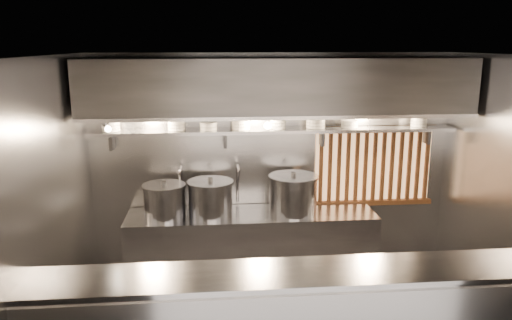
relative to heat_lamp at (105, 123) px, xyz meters
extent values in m
plane|color=black|center=(1.90, -0.85, 0.73)|extent=(4.50, 4.50, 0.00)
plane|color=gray|center=(1.90, 0.65, -0.67)|extent=(4.50, 0.00, 4.50)
plane|color=gray|center=(-0.35, -0.85, -0.67)|extent=(0.00, 3.00, 3.00)
plane|color=gray|center=(4.15, -0.85, -0.67)|extent=(0.00, 3.00, 3.00)
cube|color=#95959A|center=(1.90, -1.80, -0.95)|extent=(4.50, 0.56, 0.03)
cube|color=#95959A|center=(1.60, 0.28, -1.62)|extent=(3.00, 0.70, 0.90)
cube|color=#95959A|center=(1.90, 0.47, -0.19)|extent=(4.40, 0.34, 0.04)
cube|color=#2D2D30|center=(1.90, 0.25, 0.36)|extent=(4.40, 0.80, 0.65)
cube|color=#95959A|center=(1.90, -0.15, 0.05)|extent=(4.40, 0.03, 0.04)
cube|color=#FFB872|center=(3.20, 0.63, -0.69)|extent=(1.50, 0.02, 0.92)
cube|color=brown|center=(3.20, 0.58, -0.20)|extent=(1.56, 0.06, 0.06)
cube|color=brown|center=(3.20, 0.58, -1.18)|extent=(1.56, 0.06, 0.06)
cube|color=brown|center=(2.51, 0.58, -0.69)|extent=(0.04, 0.04, 0.92)
cube|color=brown|center=(2.62, 0.58, -0.69)|extent=(0.04, 0.04, 0.92)
cube|color=brown|center=(2.74, 0.58, -0.69)|extent=(0.04, 0.04, 0.92)
cube|color=brown|center=(2.85, 0.58, -0.69)|extent=(0.04, 0.04, 0.92)
cube|color=brown|center=(2.97, 0.58, -0.69)|extent=(0.04, 0.04, 0.92)
cube|color=brown|center=(3.08, 0.58, -0.69)|extent=(0.04, 0.04, 0.92)
cube|color=brown|center=(3.20, 0.58, -0.69)|extent=(0.04, 0.04, 0.92)
cube|color=brown|center=(3.31, 0.58, -0.69)|extent=(0.04, 0.04, 0.92)
cube|color=brown|center=(3.43, 0.58, -0.69)|extent=(0.04, 0.04, 0.92)
cube|color=brown|center=(3.54, 0.58, -0.69)|extent=(0.04, 0.04, 0.92)
cube|color=brown|center=(3.66, 0.58, -0.69)|extent=(0.04, 0.04, 0.92)
cube|color=brown|center=(3.77, 0.58, -0.69)|extent=(0.04, 0.04, 0.92)
cube|color=brown|center=(3.89, 0.58, -0.69)|extent=(0.04, 0.04, 0.92)
cylinder|color=silver|center=(0.75, 0.60, -0.88)|extent=(0.03, 0.03, 0.48)
sphere|color=silver|center=(0.75, 0.60, -0.64)|extent=(0.04, 0.04, 0.04)
cylinder|color=silver|center=(0.75, 0.47, -0.64)|extent=(0.03, 0.26, 0.03)
sphere|color=silver|center=(0.75, 0.34, -0.64)|extent=(0.04, 0.04, 0.04)
cylinder|color=silver|center=(0.75, 0.34, -0.71)|extent=(0.03, 0.03, 0.14)
cylinder|color=silver|center=(1.45, 0.60, -0.88)|extent=(0.03, 0.03, 0.48)
sphere|color=silver|center=(1.45, 0.60, -0.64)|extent=(0.04, 0.04, 0.04)
cylinder|color=silver|center=(1.45, 0.47, -0.64)|extent=(0.03, 0.26, 0.03)
sphere|color=silver|center=(1.45, 0.34, -0.64)|extent=(0.04, 0.04, 0.04)
cylinder|color=silver|center=(1.45, 0.34, -0.71)|extent=(0.03, 0.03, 0.14)
cone|color=#95959A|center=(0.00, 0.00, 0.00)|extent=(0.25, 0.27, 0.20)
sphere|color=#FFE0B2|center=(0.03, -0.02, -0.06)|extent=(0.07, 0.07, 0.07)
cylinder|color=#2D2D30|center=(0.00, 0.10, 0.08)|extent=(0.02, 0.22, 0.02)
cylinder|color=#2D2D30|center=(1.80, 0.35, -0.03)|extent=(0.01, 0.01, 0.12)
sphere|color=#FFE0B2|center=(1.80, 0.35, -0.11)|extent=(0.09, 0.09, 0.09)
cylinder|color=#95959A|center=(1.11, 0.27, -0.97)|extent=(0.54, 0.54, 0.39)
cylinder|color=#95959A|center=(1.11, 0.27, -0.76)|extent=(0.57, 0.57, 0.03)
cylinder|color=#2D2D30|center=(1.11, 0.27, -0.73)|extent=(0.06, 0.06, 0.04)
cylinder|color=#95959A|center=(0.57, 0.24, -0.98)|extent=(0.54, 0.54, 0.37)
cylinder|color=#95959A|center=(0.57, 0.24, -0.78)|extent=(0.57, 0.57, 0.03)
cylinder|color=#2D2D30|center=(0.57, 0.24, -0.74)|extent=(0.06, 0.06, 0.04)
cylinder|color=#95959A|center=(2.10, 0.25, -0.95)|extent=(0.63, 0.63, 0.44)
cylinder|color=#95959A|center=(2.10, 0.25, -0.72)|extent=(0.66, 0.66, 0.03)
cylinder|color=#2D2D30|center=(2.10, 0.25, -0.68)|extent=(0.06, 0.06, 0.04)
cylinder|color=silver|center=(-0.04, 0.47, -0.15)|extent=(0.21, 0.21, 0.03)
cylinder|color=silver|center=(-0.04, 0.47, -0.11)|extent=(0.21, 0.21, 0.03)
cylinder|color=silver|center=(-0.04, 0.47, -0.07)|extent=(0.21, 0.21, 0.03)
cylinder|color=silver|center=(-0.04, 0.47, -0.04)|extent=(0.22, 0.22, 0.01)
cylinder|color=silver|center=(0.72, 0.47, -0.15)|extent=(0.20, 0.20, 0.03)
cylinder|color=silver|center=(0.72, 0.47, -0.11)|extent=(0.20, 0.20, 0.03)
cylinder|color=silver|center=(0.72, 0.47, -0.07)|extent=(0.20, 0.20, 0.03)
cylinder|color=silver|center=(0.72, 0.47, -0.03)|extent=(0.20, 0.20, 0.03)
cylinder|color=silver|center=(0.72, 0.47, -0.01)|extent=(0.22, 0.22, 0.01)
cylinder|color=silver|center=(1.10, 0.47, -0.15)|extent=(0.20, 0.20, 0.03)
cylinder|color=silver|center=(1.10, 0.47, -0.11)|extent=(0.20, 0.20, 0.03)
cylinder|color=silver|center=(1.10, 0.47, -0.08)|extent=(0.22, 0.22, 0.01)
cylinder|color=silver|center=(1.49, 0.47, -0.15)|extent=(0.23, 0.23, 0.03)
cylinder|color=silver|center=(1.49, 0.47, -0.11)|extent=(0.23, 0.23, 0.03)
cylinder|color=silver|center=(1.49, 0.47, -0.07)|extent=(0.23, 0.23, 0.03)
cylinder|color=silver|center=(1.49, 0.47, -0.03)|extent=(0.23, 0.23, 0.03)
cylinder|color=silver|center=(1.49, 0.47, -0.01)|extent=(0.24, 0.24, 0.01)
cylinder|color=silver|center=(1.93, 0.47, -0.15)|extent=(0.19, 0.19, 0.03)
cylinder|color=silver|center=(1.93, 0.47, -0.11)|extent=(0.19, 0.19, 0.03)
cylinder|color=silver|center=(1.93, 0.47, -0.07)|extent=(0.19, 0.19, 0.03)
cylinder|color=silver|center=(1.93, 0.47, -0.04)|extent=(0.21, 0.21, 0.01)
cylinder|color=silver|center=(2.40, 0.47, -0.15)|extent=(0.23, 0.23, 0.03)
cylinder|color=silver|center=(2.40, 0.47, -0.11)|extent=(0.23, 0.23, 0.03)
cylinder|color=silver|center=(2.40, 0.47, -0.07)|extent=(0.23, 0.23, 0.03)
cylinder|color=silver|center=(2.40, 0.47, -0.03)|extent=(0.23, 0.23, 0.03)
cylinder|color=silver|center=(2.40, 0.47, -0.01)|extent=(0.24, 0.24, 0.01)
cylinder|color=silver|center=(2.82, 0.47, -0.15)|extent=(0.20, 0.20, 0.03)
cylinder|color=silver|center=(2.82, 0.47, -0.11)|extent=(0.20, 0.20, 0.03)
cylinder|color=silver|center=(2.82, 0.47, -0.08)|extent=(0.22, 0.22, 0.01)
cylinder|color=silver|center=(3.70, 0.47, -0.15)|extent=(0.19, 0.19, 0.03)
cylinder|color=silver|center=(3.70, 0.47, -0.11)|extent=(0.19, 0.19, 0.03)
cylinder|color=silver|center=(3.70, 0.47, -0.07)|extent=(0.19, 0.19, 0.03)
cylinder|color=silver|center=(3.70, 0.47, -0.03)|extent=(0.19, 0.19, 0.03)
cylinder|color=silver|center=(3.70, 0.47, -0.01)|extent=(0.21, 0.21, 0.01)
camera|label=1|loc=(1.12, -5.43, 0.84)|focal=35.00mm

